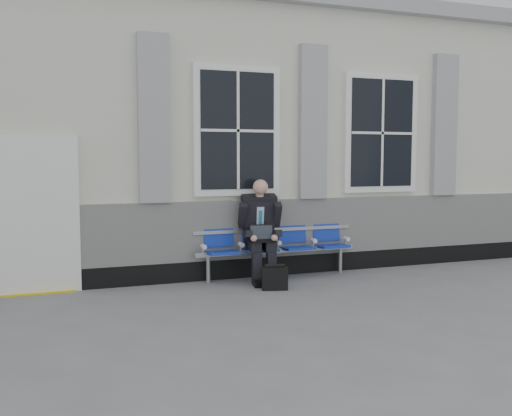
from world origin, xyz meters
name	(u,v)px	position (x,y,z in m)	size (l,w,h in m)	color
ground	(412,287)	(0.00, 0.00, 0.00)	(70.00, 70.00, 0.00)	slate
station_building	(308,138)	(-0.02, 3.47, 2.22)	(14.40, 4.40, 4.49)	silver
bench	(277,242)	(-1.55, 1.32, 0.55)	(2.60, 0.47, 0.91)	#9EA0A3
businessman	(260,227)	(-1.87, 1.18, 0.81)	(0.67, 0.90, 1.53)	black
briefcase	(275,278)	(-1.90, 0.53, 0.17)	(0.39, 0.24, 0.37)	black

